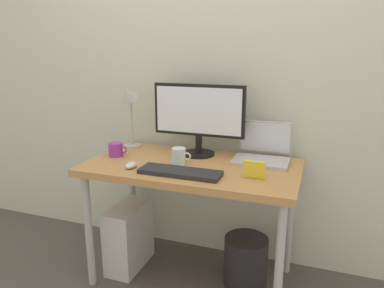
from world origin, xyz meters
TOP-DOWN VIEW (x-y plane):
  - ground_plane at (0.00, 0.00)m, footprint 6.00×6.00m
  - back_wall at (0.00, 0.39)m, footprint 4.40×0.04m
  - desk at (0.00, 0.00)m, footprint 1.21×0.65m
  - monitor at (-0.03, 0.19)m, footprint 0.57×0.20m
  - laptop at (0.37, 0.21)m, footprint 0.32×0.27m
  - desk_lamp at (-0.51, 0.19)m, footprint 0.11×0.16m
  - keyboard at (0.00, -0.19)m, footprint 0.44×0.14m
  - mouse at (-0.30, -0.18)m, footprint 0.06×0.09m
  - coffee_mug at (-0.50, -0.01)m, footprint 0.12×0.09m
  - glass_cup at (-0.07, -0.03)m, footprint 0.11×0.08m
  - photo_frame at (0.38, -0.11)m, footprint 0.11×0.02m
  - computer_tower at (-0.43, -0.02)m, footprint 0.18×0.36m
  - wastebasket at (0.32, 0.05)m, footprint 0.26×0.26m

SIDE VIEW (x-z plane):
  - ground_plane at x=0.00m, z-range 0.00..0.00m
  - wastebasket at x=0.32m, z-range 0.00..0.30m
  - computer_tower at x=-0.43m, z-range 0.00..0.42m
  - desk at x=0.00m, z-range 0.30..1.04m
  - keyboard at x=0.00m, z-range 0.74..0.76m
  - mouse at x=-0.30m, z-range 0.74..0.77m
  - coffee_mug at x=-0.50m, z-range 0.74..0.82m
  - photo_frame at x=0.38m, z-range 0.74..0.83m
  - glass_cup at x=-0.07m, z-range 0.74..0.84m
  - laptop at x=0.37m, z-range 0.68..0.91m
  - monitor at x=-0.03m, z-range 0.77..1.21m
  - desk_lamp at x=-0.51m, z-range 0.83..1.25m
  - back_wall at x=0.00m, z-range 0.00..2.60m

